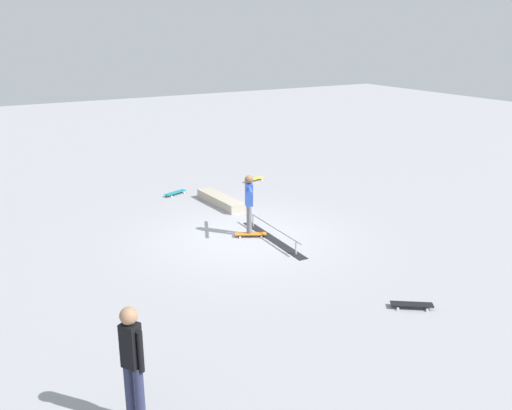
{
  "coord_description": "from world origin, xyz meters",
  "views": [
    {
      "loc": [
        -11.59,
        6.34,
        5.09
      ],
      "look_at": [
        -0.53,
        -0.05,
        1.0
      ],
      "focal_mm": 38.81,
      "sensor_mm": 36.0,
      "label": 1
    }
  ],
  "objects_px": {
    "bystander_black_shirt": "(132,359)",
    "loose_skateboard_teal": "(175,193)",
    "skateboard_main": "(251,234)",
    "skater_main": "(249,201)",
    "loose_skateboard_black": "(412,305)",
    "loose_skateboard_yellow": "(254,179)",
    "skate_ledge": "(220,200)",
    "grind_rail": "(273,234)"
  },
  "relations": [
    {
      "from": "skate_ledge",
      "to": "skater_main",
      "type": "height_order",
      "value": "skater_main"
    },
    {
      "from": "grind_rail",
      "to": "loose_skateboard_yellow",
      "type": "xyz_separation_m",
      "value": [
        5.11,
        -2.38,
        -0.09
      ]
    },
    {
      "from": "skateboard_main",
      "to": "loose_skateboard_black",
      "type": "bearing_deg",
      "value": -52.55
    },
    {
      "from": "bystander_black_shirt",
      "to": "loose_skateboard_teal",
      "type": "relative_size",
      "value": 2.1
    },
    {
      "from": "skate_ledge",
      "to": "loose_skateboard_teal",
      "type": "xyz_separation_m",
      "value": [
        1.65,
        0.78,
        -0.06
      ]
    },
    {
      "from": "skateboard_main",
      "to": "loose_skateboard_teal",
      "type": "distance_m",
      "value": 4.47
    },
    {
      "from": "skater_main",
      "to": "skate_ledge",
      "type": "bearing_deg",
      "value": 13.14
    },
    {
      "from": "bystander_black_shirt",
      "to": "loose_skateboard_black",
      "type": "height_order",
      "value": "bystander_black_shirt"
    },
    {
      "from": "skater_main",
      "to": "loose_skateboard_yellow",
      "type": "distance_m",
      "value": 5.36
    },
    {
      "from": "skateboard_main",
      "to": "bystander_black_shirt",
      "type": "bearing_deg",
      "value": -103.96
    },
    {
      "from": "skateboard_main",
      "to": "bystander_black_shirt",
      "type": "xyz_separation_m",
      "value": [
        -5.29,
        4.77,
        0.9
      ]
    },
    {
      "from": "skateboard_main",
      "to": "bystander_black_shirt",
      "type": "relative_size",
      "value": 0.46
    },
    {
      "from": "skater_main",
      "to": "loose_skateboard_yellow",
      "type": "relative_size",
      "value": 1.94
    },
    {
      "from": "loose_skateboard_black",
      "to": "skater_main",
      "type": "bearing_deg",
      "value": -45.77
    },
    {
      "from": "skate_ledge",
      "to": "loose_skateboard_yellow",
      "type": "bearing_deg",
      "value": -50.69
    },
    {
      "from": "skate_ledge",
      "to": "bystander_black_shirt",
      "type": "height_order",
      "value": "bystander_black_shirt"
    },
    {
      "from": "grind_rail",
      "to": "loose_skateboard_teal",
      "type": "bearing_deg",
      "value": 9.58
    },
    {
      "from": "loose_skateboard_yellow",
      "to": "bystander_black_shirt",
      "type": "bearing_deg",
      "value": -137.99
    },
    {
      "from": "skater_main",
      "to": "bystander_black_shirt",
      "type": "height_order",
      "value": "bystander_black_shirt"
    },
    {
      "from": "skateboard_main",
      "to": "bystander_black_shirt",
      "type": "distance_m",
      "value": 7.18
    },
    {
      "from": "bystander_black_shirt",
      "to": "skater_main",
      "type": "bearing_deg",
      "value": 106.24
    },
    {
      "from": "skate_ledge",
      "to": "loose_skateboard_black",
      "type": "distance_m",
      "value": 7.65
    },
    {
      "from": "grind_rail",
      "to": "skate_ledge",
      "type": "height_order",
      "value": "grind_rail"
    },
    {
      "from": "skate_ledge",
      "to": "loose_skateboard_teal",
      "type": "distance_m",
      "value": 1.83
    },
    {
      "from": "skateboard_main",
      "to": "loose_skateboard_black",
      "type": "xyz_separation_m",
      "value": [
        -4.83,
        -0.79,
        0.0
      ]
    },
    {
      "from": "grind_rail",
      "to": "bystander_black_shirt",
      "type": "xyz_separation_m",
      "value": [
        -4.82,
        5.16,
        0.81
      ]
    },
    {
      "from": "loose_skateboard_teal",
      "to": "loose_skateboard_black",
      "type": "distance_m",
      "value": 9.35
    },
    {
      "from": "loose_skateboard_teal",
      "to": "loose_skateboard_black",
      "type": "height_order",
      "value": "same"
    },
    {
      "from": "grind_rail",
      "to": "loose_skateboard_black",
      "type": "xyz_separation_m",
      "value": [
        -4.37,
        -0.41,
        -0.09
      ]
    },
    {
      "from": "skate_ledge",
      "to": "loose_skateboard_yellow",
      "type": "distance_m",
      "value": 2.89
    },
    {
      "from": "skater_main",
      "to": "loose_skateboard_black",
      "type": "bearing_deg",
      "value": -147.23
    },
    {
      "from": "skater_main",
      "to": "skateboard_main",
      "type": "relative_size",
      "value": 2.0
    },
    {
      "from": "grind_rail",
      "to": "loose_skateboard_yellow",
      "type": "distance_m",
      "value": 5.63
    },
    {
      "from": "loose_skateboard_yellow",
      "to": "grind_rail",
      "type": "bearing_deg",
      "value": -125.76
    },
    {
      "from": "skateboard_main",
      "to": "loose_skateboard_yellow",
      "type": "distance_m",
      "value": 5.4
    },
    {
      "from": "skater_main",
      "to": "loose_skateboard_teal",
      "type": "distance_m",
      "value": 4.44
    },
    {
      "from": "skate_ledge",
      "to": "bystander_black_shirt",
      "type": "distance_m",
      "value": 9.72
    },
    {
      "from": "skateboard_main",
      "to": "loose_skateboard_teal",
      "type": "relative_size",
      "value": 0.98
    },
    {
      "from": "loose_skateboard_teal",
      "to": "skater_main",
      "type": "bearing_deg",
      "value": -106.95
    },
    {
      "from": "grind_rail",
      "to": "skate_ledge",
      "type": "relative_size",
      "value": 1.39
    },
    {
      "from": "grind_rail",
      "to": "loose_skateboard_black",
      "type": "distance_m",
      "value": 4.39
    },
    {
      "from": "skater_main",
      "to": "loose_skateboard_teal",
      "type": "relative_size",
      "value": 1.95
    }
  ]
}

